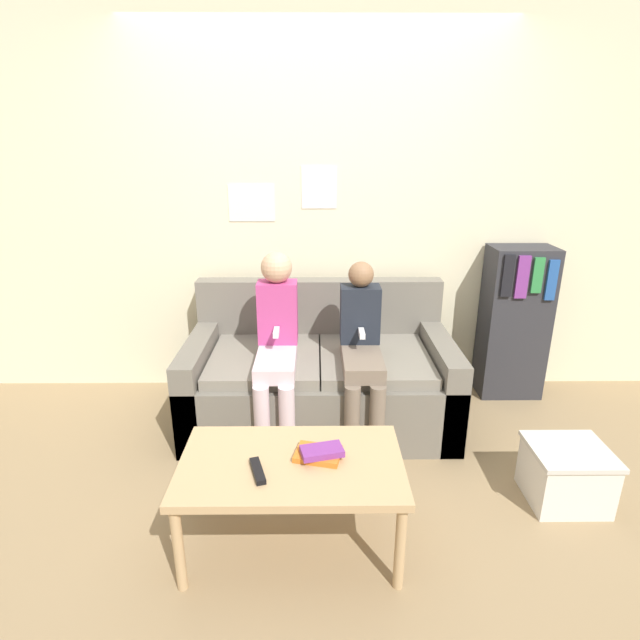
{
  "coord_description": "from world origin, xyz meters",
  "views": [
    {
      "loc": [
        -0.02,
        -2.39,
        1.74
      ],
      "look_at": [
        0.0,
        0.44,
        0.74
      ],
      "focal_mm": 28.0,
      "sensor_mm": 36.0,
      "label": 1
    }
  ],
  "objects_px": {
    "person_left": "(277,339)",
    "person_right": "(361,347)",
    "coffee_table": "(291,471)",
    "couch": "(320,378)",
    "bookshelf": "(514,322)",
    "storage_box": "(566,474)",
    "tv_remote": "(258,471)"
  },
  "relations": [
    {
      "from": "coffee_table",
      "to": "tv_remote",
      "type": "relative_size",
      "value": 5.59
    },
    {
      "from": "person_left",
      "to": "storage_box",
      "type": "relative_size",
      "value": 2.95
    },
    {
      "from": "couch",
      "to": "coffee_table",
      "type": "relative_size",
      "value": 1.73
    },
    {
      "from": "couch",
      "to": "bookshelf",
      "type": "xyz_separation_m",
      "value": [
        1.38,
        0.35,
        0.26
      ]
    },
    {
      "from": "bookshelf",
      "to": "tv_remote",
      "type": "bearing_deg",
      "value": -136.59
    },
    {
      "from": "bookshelf",
      "to": "person_right",
      "type": "bearing_deg",
      "value": -153.27
    },
    {
      "from": "person_left",
      "to": "storage_box",
      "type": "distance_m",
      "value": 1.71
    },
    {
      "from": "person_right",
      "to": "bookshelf",
      "type": "height_order",
      "value": "bookshelf"
    },
    {
      "from": "person_left",
      "to": "person_right",
      "type": "distance_m",
      "value": 0.51
    },
    {
      "from": "coffee_table",
      "to": "person_left",
      "type": "height_order",
      "value": "person_left"
    },
    {
      "from": "couch",
      "to": "bookshelf",
      "type": "distance_m",
      "value": 1.45
    },
    {
      "from": "bookshelf",
      "to": "person_left",
      "type": "bearing_deg",
      "value": -161.23
    },
    {
      "from": "tv_remote",
      "to": "storage_box",
      "type": "height_order",
      "value": "tv_remote"
    },
    {
      "from": "person_right",
      "to": "bookshelf",
      "type": "xyz_separation_m",
      "value": [
        1.14,
        0.57,
        -0.05
      ]
    },
    {
      "from": "person_left",
      "to": "storage_box",
      "type": "xyz_separation_m",
      "value": [
        1.51,
        -0.64,
        -0.49
      ]
    },
    {
      "from": "bookshelf",
      "to": "couch",
      "type": "bearing_deg",
      "value": -165.69
    },
    {
      "from": "couch",
      "to": "tv_remote",
      "type": "relative_size",
      "value": 9.66
    },
    {
      "from": "tv_remote",
      "to": "storage_box",
      "type": "bearing_deg",
      "value": -3.4
    },
    {
      "from": "person_right",
      "to": "tv_remote",
      "type": "relative_size",
      "value": 6.22
    },
    {
      "from": "couch",
      "to": "bookshelf",
      "type": "bearing_deg",
      "value": 14.31
    },
    {
      "from": "couch",
      "to": "person_left",
      "type": "bearing_deg",
      "value": -141.54
    },
    {
      "from": "coffee_table",
      "to": "storage_box",
      "type": "height_order",
      "value": "coffee_table"
    },
    {
      "from": "person_right",
      "to": "storage_box",
      "type": "xyz_separation_m",
      "value": [
        1.0,
        -0.63,
        -0.45
      ]
    },
    {
      "from": "couch",
      "to": "coffee_table",
      "type": "distance_m",
      "value": 1.14
    },
    {
      "from": "tv_remote",
      "to": "bookshelf",
      "type": "relative_size",
      "value": 0.16
    },
    {
      "from": "couch",
      "to": "storage_box",
      "type": "height_order",
      "value": "couch"
    },
    {
      "from": "tv_remote",
      "to": "coffee_table",
      "type": "bearing_deg",
      "value": 13.75
    },
    {
      "from": "person_left",
      "to": "couch",
      "type": "bearing_deg",
      "value": 38.46
    },
    {
      "from": "coffee_table",
      "to": "storage_box",
      "type": "distance_m",
      "value": 1.43
    },
    {
      "from": "couch",
      "to": "bookshelf",
      "type": "relative_size",
      "value": 1.55
    },
    {
      "from": "person_left",
      "to": "tv_remote",
      "type": "xyz_separation_m",
      "value": [
        -0.01,
        -1.01,
        -0.19
      ]
    },
    {
      "from": "coffee_table",
      "to": "person_left",
      "type": "distance_m",
      "value": 0.97
    }
  ]
}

